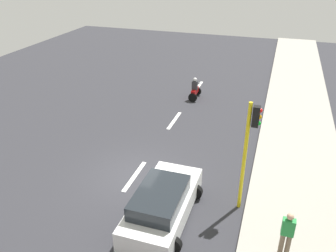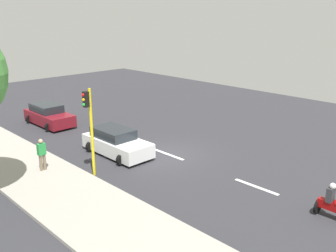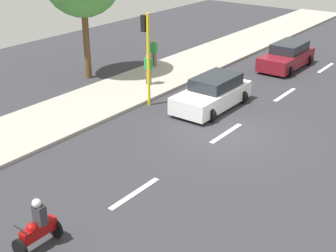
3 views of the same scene
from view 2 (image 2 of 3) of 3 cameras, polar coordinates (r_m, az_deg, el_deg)
The scene contains 11 objects.
ground_plane at distance 22.40m, azimuth 0.09°, elevation -4.41°, with size 40.00×60.00×0.10m, color #2D2D33.
sidewalk at distance 18.55m, azimuth -15.77°, elevation -9.34°, with size 4.00×60.00×0.15m, color #9E998E.
lane_stripe_far_north at distance 31.68m, azimuth -15.28°, elevation 1.45°, with size 0.20×2.40×0.01m, color white.
lane_stripe_north at distance 26.76m, azimuth -8.93°, elevation -0.93°, with size 0.20×2.40×0.01m, color white.
lane_stripe_mid at distance 22.38m, azimuth 0.09°, elevation -4.28°, with size 0.20×2.40×0.01m, color white.
lane_stripe_south at distance 18.91m, azimuth 13.06°, elevation -8.84°, with size 0.20×2.40×0.01m, color white.
car_maroon at distance 29.40m, azimuth -17.41°, elevation 1.54°, with size 2.28×4.47×1.52m.
car_white at distance 22.45m, azimuth -7.73°, elevation -2.45°, with size 2.33×4.52×1.52m.
motorcycle at distance 16.93m, azimuth 23.35°, elevation -10.63°, with size 0.60×1.30×1.53m.
pedestrian_by_tree at distance 20.62m, azimuth -18.35°, elevation -3.93°, with size 0.40×0.24×1.69m.
traffic_light_corner at distance 19.04m, azimuth -11.67°, elevation 0.84°, with size 0.49×0.24×4.50m.
Camera 2 is at (14.61, 14.93, 8.03)m, focal length 40.77 mm.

